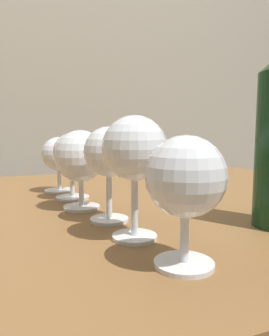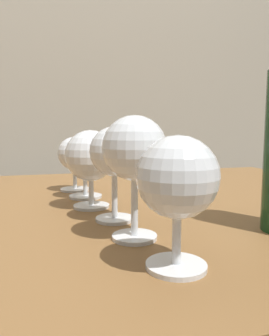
{
  "view_description": "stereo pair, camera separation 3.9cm",
  "coord_description": "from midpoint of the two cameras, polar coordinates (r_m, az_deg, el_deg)",
  "views": [
    {
      "loc": [
        -0.11,
        -0.58,
        0.9
      ],
      "look_at": [
        0.03,
        -0.22,
        0.85
      ],
      "focal_mm": 33.52,
      "sensor_mm": 36.0,
      "label": 1
    },
    {
      "loc": [
        -0.07,
        -0.6,
        0.9
      ],
      "look_at": [
        0.03,
        -0.22,
        0.85
      ],
      "focal_mm": 33.52,
      "sensor_mm": 36.0,
      "label": 2
    }
  ],
  "objects": [
    {
      "name": "wine_glass_port",
      "position": [
        0.56,
        -11.72,
        1.8
      ],
      "size": [
        0.09,
        0.09,
        0.14
      ],
      "color": "white",
      "rests_on": "dining_table"
    },
    {
      "name": "wine_glass_amber",
      "position": [
        0.73,
        -15.12,
        2.21
      ],
      "size": [
        0.08,
        0.08,
        0.12
      ],
      "color": "white",
      "rests_on": "dining_table"
    },
    {
      "name": "dining_table",
      "position": [
        0.64,
        -12.01,
        -14.58
      ],
      "size": [
        1.36,
        0.86,
        0.76
      ],
      "color": "brown",
      "rests_on": "ground_plane"
    },
    {
      "name": "wine_glass_cabernet",
      "position": [
        0.31,
        5.73,
        -2.15
      ],
      "size": [
        0.08,
        0.08,
        0.13
      ],
      "color": "white",
      "rests_on": "dining_table"
    },
    {
      "name": "wine_glass_merlot",
      "position": [
        0.64,
        -12.9,
        2.51
      ],
      "size": [
        0.07,
        0.07,
        0.13
      ],
      "color": "white",
      "rests_on": "dining_table"
    },
    {
      "name": "wine_glass_white",
      "position": [
        0.47,
        -7.09,
        2.6
      ],
      "size": [
        0.08,
        0.08,
        0.14
      ],
      "color": "white",
      "rests_on": "dining_table"
    },
    {
      "name": "back_wall",
      "position": [
        1.56,
        -18.59,
        21.3
      ],
      "size": [
        5.0,
        0.08,
        2.6
      ],
      "primitive_type": "cube",
      "color": "#B2A893",
      "rests_on": "ground_plane"
    },
    {
      "name": "wine_glass_chardonnay",
      "position": [
        0.39,
        -2.88,
        3.03
      ],
      "size": [
        0.08,
        0.08,
        0.16
      ],
      "color": "white",
      "rests_on": "dining_table"
    }
  ]
}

